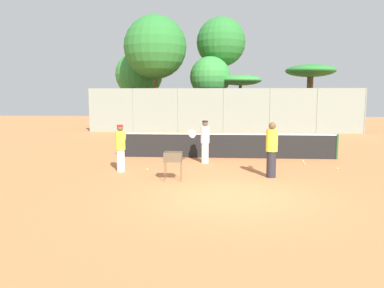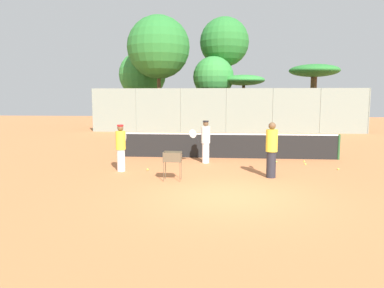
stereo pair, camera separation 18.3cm
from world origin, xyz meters
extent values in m
plane|color=#C67242|center=(0.00, 0.00, 0.00)|extent=(80.00, 80.00, 0.00)
cylinder|color=#26592D|center=(-4.65, 6.28, 0.54)|extent=(0.10, 0.10, 1.07)
cylinder|color=#26592D|center=(4.65, 6.28, 0.54)|extent=(0.10, 0.10, 1.07)
cube|color=black|center=(0.00, 6.28, 0.51)|extent=(9.31, 0.01, 1.01)
cube|color=white|center=(0.00, 6.28, 1.04)|extent=(9.31, 0.02, 0.06)
cylinder|color=gray|center=(-10.03, 17.74, 1.62)|extent=(0.08, 0.08, 3.24)
cylinder|color=gray|center=(-6.68, 17.74, 1.62)|extent=(0.08, 0.08, 3.24)
cylinder|color=gray|center=(-3.34, 17.74, 1.62)|extent=(0.08, 0.08, 3.24)
cylinder|color=gray|center=(0.00, 17.74, 1.62)|extent=(0.08, 0.08, 3.24)
cylinder|color=gray|center=(3.34, 17.74, 1.62)|extent=(0.08, 0.08, 3.24)
cylinder|color=gray|center=(6.68, 17.74, 1.62)|extent=(0.08, 0.08, 3.24)
cylinder|color=gray|center=(10.03, 17.74, 1.62)|extent=(0.08, 0.08, 3.24)
cube|color=gray|center=(0.00, 17.74, 1.62)|extent=(20.05, 0.01, 3.24)
cylinder|color=brown|center=(1.37, 21.15, 1.76)|extent=(0.25, 0.25, 3.52)
ellipsoid|color=#338438|center=(1.37, 21.15, 3.95)|extent=(3.39, 3.39, 0.85)
cylinder|color=brown|center=(-0.23, 22.86, 2.99)|extent=(0.37, 0.37, 5.97)
sphere|color=#28722D|center=(-0.23, 22.86, 7.21)|extent=(4.14, 4.14, 4.14)
cylinder|color=brown|center=(-5.29, 19.59, 2.48)|extent=(0.29, 0.29, 4.97)
sphere|color=#28722D|center=(-5.29, 19.59, 6.42)|extent=(4.85, 4.85, 4.85)
cylinder|color=brown|center=(6.98, 21.50, 2.10)|extent=(0.49, 0.49, 4.20)
ellipsoid|color=#28722D|center=(6.98, 21.50, 4.70)|extent=(3.99, 3.99, 1.00)
cylinder|color=brown|center=(-7.23, 22.48, 1.65)|extent=(0.48, 0.48, 3.31)
sphere|color=#338438|center=(-7.23, 22.48, 4.51)|extent=(4.02, 4.02, 4.02)
cylinder|color=brown|center=(-1.09, 21.25, 1.62)|extent=(0.33, 0.33, 3.23)
sphere|color=#338438|center=(-1.09, 21.25, 4.23)|extent=(3.32, 3.32, 3.32)
cylinder|color=white|center=(-3.76, 3.09, 0.39)|extent=(0.28, 0.28, 0.78)
cylinder|color=yellow|center=(-3.76, 3.09, 1.11)|extent=(0.34, 0.34, 0.65)
sphere|color=brown|center=(-3.76, 3.09, 1.54)|extent=(0.21, 0.21, 0.21)
cylinder|color=red|center=(-3.76, 3.09, 1.63)|extent=(0.22, 0.22, 0.05)
cylinder|color=black|center=(-3.75, 3.44, 0.94)|extent=(0.04, 0.15, 0.27)
ellipsoid|color=silver|center=(-3.74, 3.62, 1.16)|extent=(0.05, 0.40, 0.43)
cylinder|color=#26262D|center=(1.40, 2.49, 0.43)|extent=(0.30, 0.30, 0.86)
cylinder|color=yellow|center=(1.40, 2.49, 1.22)|extent=(0.38, 0.38, 0.72)
sphere|color=brown|center=(1.40, 2.49, 1.69)|extent=(0.23, 0.23, 0.23)
cylinder|color=black|center=(1.46, 2.85, 1.04)|extent=(0.05, 0.15, 0.27)
ellipsoid|color=silver|center=(1.48, 3.03, 1.26)|extent=(0.09, 0.40, 0.43)
cylinder|color=white|center=(-0.86, 5.02, 0.40)|extent=(0.28, 0.28, 0.80)
cylinder|color=white|center=(-0.86, 5.02, 1.13)|extent=(0.35, 0.35, 0.66)
sphere|color=brown|center=(-0.86, 5.02, 1.57)|extent=(0.22, 0.22, 0.22)
cylinder|color=black|center=(-0.86, 5.02, 1.66)|extent=(0.23, 0.23, 0.05)
cylinder|color=black|center=(-1.19, 4.89, 0.96)|extent=(0.15, 0.08, 0.27)
ellipsoid|color=silver|center=(-1.36, 4.83, 1.18)|extent=(0.38, 0.17, 0.43)
cylinder|color=brown|center=(-1.99, 1.60, 0.31)|extent=(0.02, 0.02, 0.61)
cylinder|color=brown|center=(-1.48, 1.60, 0.31)|extent=(0.02, 0.02, 0.61)
cylinder|color=brown|center=(-1.99, 1.96, 0.31)|extent=(0.02, 0.02, 0.61)
cylinder|color=brown|center=(-1.48, 1.96, 0.31)|extent=(0.02, 0.02, 0.61)
cube|color=brown|center=(-1.74, 1.78, 0.62)|extent=(0.55, 0.40, 0.01)
cube|color=brown|center=(-1.74, 1.58, 0.76)|extent=(0.55, 0.01, 0.30)
cube|color=brown|center=(-1.74, 1.98, 0.76)|extent=(0.55, 0.01, 0.30)
cube|color=brown|center=(-2.01, 1.78, 0.76)|extent=(0.01, 0.40, 0.30)
cube|color=brown|center=(-1.46, 1.78, 0.76)|extent=(0.01, 0.40, 0.30)
sphere|color=#D1E54C|center=(-1.60, 1.85, 0.66)|extent=(0.07, 0.07, 0.07)
sphere|color=#D1E54C|center=(-1.78, 1.77, 0.71)|extent=(0.07, 0.07, 0.07)
sphere|color=#D1E54C|center=(-1.51, 1.86, 0.66)|extent=(0.07, 0.07, 0.07)
sphere|color=#D1E54C|center=(-1.52, 1.64, 0.66)|extent=(0.07, 0.07, 0.07)
sphere|color=#D1E54C|center=(-1.69, 1.78, 0.66)|extent=(0.07, 0.07, 0.07)
sphere|color=#D1E54C|center=(-1.65, 1.85, 0.66)|extent=(0.07, 0.07, 0.07)
sphere|color=#D1E54C|center=(-1.82, 1.92, 0.71)|extent=(0.07, 0.07, 0.07)
sphere|color=#D1E54C|center=(-1.60, 1.67, 0.71)|extent=(0.07, 0.07, 0.07)
sphere|color=#D1E54C|center=(-1.64, 1.75, 0.71)|extent=(0.07, 0.07, 0.07)
sphere|color=#D1E54C|center=(-1.92, 1.63, 0.71)|extent=(0.07, 0.07, 0.07)
sphere|color=#D1E54C|center=(3.02, 4.91, 0.03)|extent=(0.07, 0.07, 0.07)
sphere|color=#D1E54C|center=(-2.86, 3.32, 0.03)|extent=(0.07, 0.07, 0.07)
sphere|color=#D1E54C|center=(-4.07, 4.50, 0.03)|extent=(0.07, 0.07, 0.07)
sphere|color=#D1E54C|center=(1.96, 5.34, 0.03)|extent=(0.07, 0.07, 0.07)
sphere|color=#D1E54C|center=(3.10, 5.53, 0.03)|extent=(0.07, 0.07, 0.07)
sphere|color=#D1E54C|center=(3.99, 4.00, 0.03)|extent=(0.07, 0.07, 0.07)
cube|color=#232328|center=(4.01, 20.22, 0.45)|extent=(4.20, 1.70, 0.90)
cube|color=#33383D|center=(3.81, 20.22, 1.25)|extent=(2.20, 1.50, 0.70)
camera|label=1|loc=(-0.30, -9.70, 2.63)|focal=35.00mm
camera|label=2|loc=(-0.11, -9.69, 2.63)|focal=35.00mm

